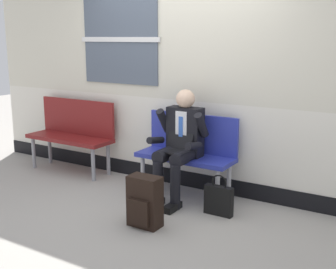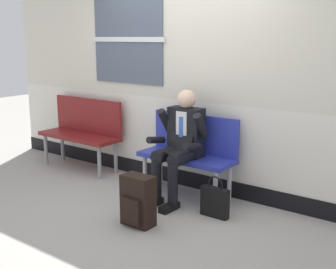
% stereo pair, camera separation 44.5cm
% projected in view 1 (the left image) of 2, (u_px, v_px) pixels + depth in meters
% --- Properties ---
extents(ground_plane, '(18.00, 18.00, 0.00)m').
position_uv_depth(ground_plane, '(149.00, 203.00, 4.83)').
color(ground_plane, '#9E9991').
extents(station_wall, '(6.16, 0.17, 3.19)m').
position_uv_depth(station_wall, '(184.00, 56.00, 5.14)').
color(station_wall, beige).
rests_on(station_wall, ground).
extents(bench_with_person, '(1.13, 0.42, 0.93)m').
position_uv_depth(bench_with_person, '(188.00, 149.00, 5.02)').
color(bench_with_person, '#28339E').
rests_on(bench_with_person, ground).
extents(bench_empty, '(1.25, 0.42, 0.97)m').
position_uv_depth(bench_empty, '(73.00, 130.00, 5.94)').
color(bench_empty, maroon).
rests_on(bench_empty, ground).
extents(person_seated, '(0.57, 0.70, 1.23)m').
position_uv_depth(person_seated, '(180.00, 142.00, 4.83)').
color(person_seated, black).
rests_on(person_seated, ground).
extents(backpack, '(0.32, 0.22, 0.50)m').
position_uv_depth(backpack, '(144.00, 202.00, 4.21)').
color(backpack, black).
rests_on(backpack, ground).
extents(handbag, '(0.30, 0.08, 0.43)m').
position_uv_depth(handbag, '(219.00, 200.00, 4.49)').
color(handbag, black).
rests_on(handbag, ground).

